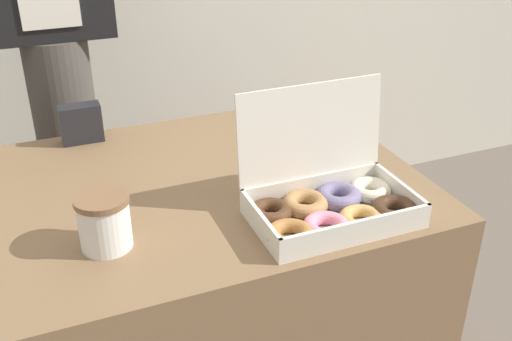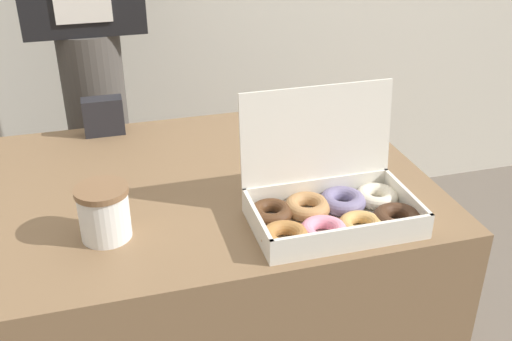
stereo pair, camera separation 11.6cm
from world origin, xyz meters
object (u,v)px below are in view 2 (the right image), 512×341
donut_box (332,206)px  napkin_holder (103,116)px  person_customer (84,11)px  coffee_cup (104,212)px

donut_box → napkin_holder: donut_box is taller
donut_box → person_customer: person_customer is taller
coffee_cup → person_customer: person_customer is taller
person_customer → donut_box: bearing=-64.5°
coffee_cup → napkin_holder: bearing=87.2°
donut_box → person_customer: (-0.44, 0.92, 0.21)m
person_customer → napkin_holder: bearing=-87.4°
person_customer → coffee_cup: bearing=-90.6°
donut_box → napkin_holder: 0.71m
coffee_cup → person_customer: 0.87m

